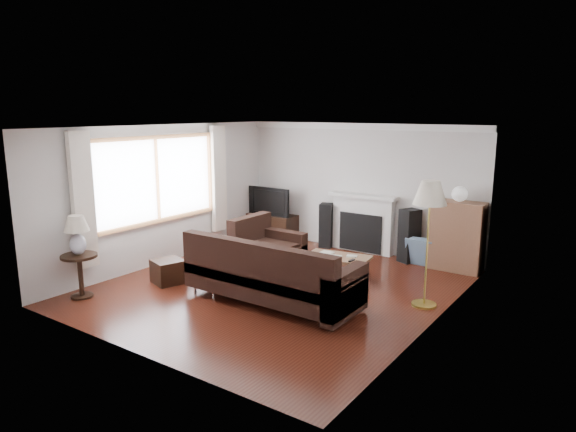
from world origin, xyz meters
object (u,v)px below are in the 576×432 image
Objects in this scene: tv_stand at (272,226)px; floor_lamp at (427,245)px; bookshelf at (457,236)px; side_table at (81,276)px; coffee_table at (338,267)px; sectional_sofa at (272,272)px.

floor_lamp is at bearing -24.80° from tv_stand.
tv_stand is at bearing -179.53° from bookshelf.
tv_stand is 1.64× the size of side_table.
coffee_table is 1.77m from floor_lamp.
floor_lamp is at bearing 30.90° from side_table.
coffee_table is (0.28, 1.44, -0.25)m from sectional_sofa.
sectional_sofa is 4.28× the size of side_table.
tv_stand is 0.38× the size of sectional_sofa.
tv_stand reaches higher than coffee_table.
coffee_table is at bearing 46.73° from side_table.
floor_lamp reaches higher than side_table.
floor_lamp is (4.12, -1.90, 0.63)m from tv_stand.
sectional_sofa reaches higher than coffee_table.
floor_lamp is (1.60, -0.32, 0.70)m from coffee_table.
coffee_table is at bearing 168.81° from floor_lamp.
sectional_sofa is at bearing -53.45° from tv_stand.
sectional_sofa is 2.87m from side_table.
side_table reaches higher than tv_stand.
tv_stand is 4.50m from side_table.
sectional_sofa is at bearing -109.44° from coffee_table.
floor_lamp reaches higher than coffee_table.
coffee_table is at bearing -131.59° from bookshelf.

